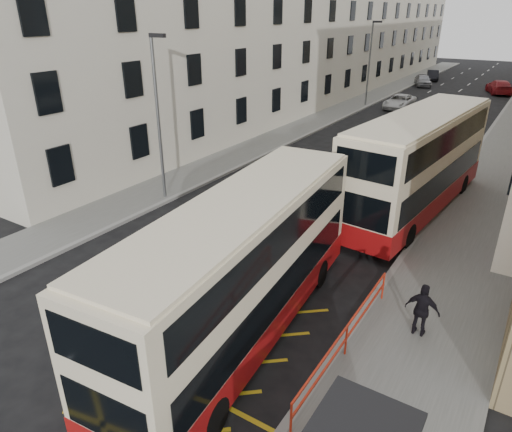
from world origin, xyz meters
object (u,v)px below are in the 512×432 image
Objects in this scene: street_lamp_near at (158,111)px; street_lamp_far at (370,59)px; pedestrian_far at (422,310)px; car_silver at (423,80)px; white_van at (400,102)px; double_decker_front at (243,269)px; double_decker_rear at (418,163)px; car_red at (499,87)px; car_dark at (433,75)px.

street_lamp_near is 30.00m from street_lamp_far.
car_silver is at bearing -75.62° from pedestrian_far.
street_lamp_far is 5.17m from white_van.
double_decker_front is 0.92× the size of double_decker_rear.
car_silver is at bearing 108.99° from double_decker_rear.
car_red is (-0.76, 40.43, -1.67)m from double_decker_rear.
car_dark is at bearing -76.88° from pedestrian_far.
street_lamp_near is 53.34m from car_dark.
street_lamp_near reaches higher than double_decker_rear.
white_van is (-6.26, 37.48, -1.58)m from double_decker_front.
car_red is (1.06, 52.64, -1.47)m from double_decker_front.
car_dark is (-12.86, 57.40, -0.32)m from pedestrian_far.
double_decker_front is at bearing -79.12° from white_van.
street_lamp_near is 12.74m from double_decker_rear.
street_lamp_near is 1.79× the size of car_silver.
car_red is (-3.55, 50.03, -0.22)m from pedestrian_far.
white_van is at bearing 46.25° from car_red.
street_lamp_far reaches higher than car_silver.
street_lamp_near reaches higher than double_decker_front.
street_lamp_near and street_lamp_far have the same top height.
white_van is at bearing 94.30° from double_decker_front.
car_silver is 9.21m from car_red.
double_decker_front is 60.60m from car_dark.
street_lamp_far is 19.41m from car_red.
double_decker_front is at bearing 30.07° from pedestrian_far.
pedestrian_far is at bearing 76.10° from car_red.
street_lamp_far is 4.64× the size of pedestrian_far.
white_van is 1.10× the size of car_silver.
pedestrian_far is 0.39× the size of car_silver.
car_dark is at bearing 92.64° from double_decker_front.
white_van is 1.17× the size of car_dark.
street_lamp_near is at bearing -90.00° from street_lamp_far.
street_lamp_far is at bearing -108.29° from car_dark.
street_lamp_far is 17.53m from car_silver.
street_lamp_far is at bearing 90.00° from street_lamp_near.
street_lamp_far is 23.55m from car_dark.
car_red reaches higher than car_silver.
pedestrian_far reaches higher than car_silver.
white_van is at bearing -100.11° from car_dark.
pedestrian_far is (2.78, -9.59, -1.45)m from double_decker_rear.
street_lamp_near reaches higher than car_red.
street_lamp_near is at bearing -113.21° from car_silver.
white_van is at bearing -105.17° from car_silver.
street_lamp_far reaches higher than double_decker_rear.
car_silver is (-8.06, 53.87, -1.50)m from double_decker_front.
street_lamp_near is 0.71× the size of double_decker_front.
pedestrian_far reaches higher than car_red.
car_dark is (1.27, 23.18, -3.95)m from street_lamp_far.
double_decker_rear is 2.77× the size of car_silver.
car_silver is at bearing 85.10° from street_lamp_far.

